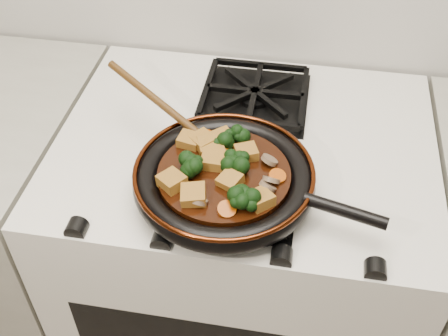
# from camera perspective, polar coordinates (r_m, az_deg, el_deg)

# --- Properties ---
(stove) EXTENTS (0.76, 0.60, 0.90)m
(stove) POSITION_cam_1_polar(r_m,az_deg,el_deg) (1.46, 1.71, -10.70)
(stove) COLOR silver
(stove) RESTS_ON ground
(burner_grate_front) EXTENTS (0.23, 0.23, 0.03)m
(burner_grate_front) POSITION_cam_1_polar(r_m,az_deg,el_deg) (1.02, 1.07, -1.80)
(burner_grate_front) COLOR black
(burner_grate_front) RESTS_ON stove
(burner_grate_back) EXTENTS (0.23, 0.23, 0.03)m
(burner_grate_back) POSITION_cam_1_polar(r_m,az_deg,el_deg) (1.23, 3.14, 7.42)
(burner_grate_back) COLOR black
(burner_grate_back) RESTS_ON stove
(skillet) EXTENTS (0.44, 0.32, 0.05)m
(skillet) POSITION_cam_1_polar(r_m,az_deg,el_deg) (0.99, 0.12, -1.13)
(skillet) COLOR black
(skillet) RESTS_ON burner_grate_front
(braising_sauce) EXTENTS (0.23, 0.23, 0.02)m
(braising_sauce) POSITION_cam_1_polar(r_m,az_deg,el_deg) (0.98, 0.00, -0.88)
(braising_sauce) COLOR black
(braising_sauce) RESTS_ON skillet
(tofu_cube_0) EXTENTS (0.05, 0.05, 0.02)m
(tofu_cube_0) POSITION_cam_1_polar(r_m,az_deg,el_deg) (1.00, 2.28, 1.55)
(tofu_cube_0) COLOR olive
(tofu_cube_0) RESTS_ON braising_sauce
(tofu_cube_1) EXTENTS (0.05, 0.05, 0.03)m
(tofu_cube_1) POSITION_cam_1_polar(r_m,az_deg,el_deg) (0.95, 0.62, -1.34)
(tofu_cube_1) COLOR olive
(tofu_cube_1) RESTS_ON braising_sauce
(tofu_cube_2) EXTENTS (0.05, 0.05, 0.02)m
(tofu_cube_2) POSITION_cam_1_polar(r_m,az_deg,el_deg) (1.04, -0.17, 3.16)
(tofu_cube_2) COLOR olive
(tofu_cube_2) RESTS_ON braising_sauce
(tofu_cube_3) EXTENTS (0.04, 0.04, 0.03)m
(tofu_cube_3) POSITION_cam_1_polar(r_m,az_deg,el_deg) (0.99, -1.13, 0.78)
(tofu_cube_3) COLOR olive
(tofu_cube_3) RESTS_ON braising_sauce
(tofu_cube_4) EXTENTS (0.06, 0.06, 0.03)m
(tofu_cube_4) POSITION_cam_1_polar(r_m,az_deg,el_deg) (1.03, -2.16, 2.69)
(tofu_cube_4) COLOR olive
(tofu_cube_4) RESTS_ON braising_sauce
(tofu_cube_5) EXTENTS (0.06, 0.06, 0.03)m
(tofu_cube_5) POSITION_cam_1_polar(r_m,az_deg,el_deg) (1.02, -1.39, 2.20)
(tofu_cube_5) COLOR olive
(tofu_cube_5) RESTS_ON braising_sauce
(tofu_cube_6) EXTENTS (0.05, 0.05, 0.03)m
(tofu_cube_6) POSITION_cam_1_polar(r_m,az_deg,el_deg) (0.93, -3.12, -2.81)
(tofu_cube_6) COLOR olive
(tofu_cube_6) RESTS_ON braising_sauce
(tofu_cube_7) EXTENTS (0.05, 0.06, 0.03)m
(tofu_cube_7) POSITION_cam_1_polar(r_m,az_deg,el_deg) (0.92, 3.69, -3.19)
(tofu_cube_7) COLOR olive
(tofu_cube_7) RESTS_ON braising_sauce
(tofu_cube_8) EXTENTS (0.05, 0.04, 0.02)m
(tofu_cube_8) POSITION_cam_1_polar(r_m,az_deg,el_deg) (1.03, -3.53, 2.77)
(tofu_cube_8) COLOR olive
(tofu_cube_8) RESTS_ON braising_sauce
(tofu_cube_9) EXTENTS (0.06, 0.06, 0.03)m
(tofu_cube_9) POSITION_cam_1_polar(r_m,az_deg,el_deg) (0.95, -5.31, -1.37)
(tofu_cube_9) COLOR olive
(tofu_cube_9) RESTS_ON braising_sauce
(broccoli_floret_0) EXTENTS (0.08, 0.09, 0.08)m
(broccoli_floret_0) POSITION_cam_1_polar(r_m,az_deg,el_deg) (0.97, -3.14, 0.09)
(broccoli_floret_0) COLOR black
(broccoli_floret_0) RESTS_ON braising_sauce
(broccoli_floret_1) EXTENTS (0.08, 0.08, 0.06)m
(broccoli_floret_1) POSITION_cam_1_polar(r_m,az_deg,el_deg) (0.92, 1.61, -3.43)
(broccoli_floret_1) COLOR black
(broccoli_floret_1) RESTS_ON braising_sauce
(broccoli_floret_2) EXTENTS (0.07, 0.07, 0.06)m
(broccoli_floret_2) POSITION_cam_1_polar(r_m,az_deg,el_deg) (0.92, 2.08, -3.35)
(broccoli_floret_2) COLOR black
(broccoli_floret_2) RESTS_ON braising_sauce
(broccoli_floret_3) EXTENTS (0.09, 0.09, 0.07)m
(broccoli_floret_3) POSITION_cam_1_polar(r_m,az_deg,el_deg) (0.98, 1.37, 0.62)
(broccoli_floret_3) COLOR black
(broccoli_floret_3) RESTS_ON braising_sauce
(broccoli_floret_4) EXTENTS (0.08, 0.09, 0.07)m
(broccoli_floret_4) POSITION_cam_1_polar(r_m,az_deg,el_deg) (1.03, -0.14, 2.74)
(broccoli_floret_4) COLOR black
(broccoli_floret_4) RESTS_ON braising_sauce
(broccoli_floret_5) EXTENTS (0.09, 0.09, 0.06)m
(broccoli_floret_5) POSITION_cam_1_polar(r_m,az_deg,el_deg) (1.04, 1.16, 3.20)
(broccoli_floret_5) COLOR black
(broccoli_floret_5) RESTS_ON braising_sauce
(carrot_coin_0) EXTENTS (0.03, 0.03, 0.02)m
(carrot_coin_0) POSITION_cam_1_polar(r_m,az_deg,el_deg) (0.91, 0.29, -4.22)
(carrot_coin_0) COLOR #A63F04
(carrot_coin_0) RESTS_ON braising_sauce
(carrot_coin_1) EXTENTS (0.03, 0.03, 0.02)m
(carrot_coin_1) POSITION_cam_1_polar(r_m,az_deg,el_deg) (1.04, -1.81, 3.25)
(carrot_coin_1) COLOR #A63F04
(carrot_coin_1) RESTS_ON braising_sauce
(carrot_coin_2) EXTENTS (0.03, 0.03, 0.02)m
(carrot_coin_2) POSITION_cam_1_polar(r_m,az_deg,el_deg) (1.01, -0.40, 1.73)
(carrot_coin_2) COLOR #A63F04
(carrot_coin_2) RESTS_ON braising_sauce
(carrot_coin_3) EXTENTS (0.03, 0.03, 0.02)m
(carrot_coin_3) POSITION_cam_1_polar(r_m,az_deg,el_deg) (0.97, 5.44, -0.85)
(carrot_coin_3) COLOR #A63F04
(carrot_coin_3) RESTS_ON braising_sauce
(mushroom_slice_0) EXTENTS (0.04, 0.04, 0.03)m
(mushroom_slice_0) POSITION_cam_1_polar(r_m,az_deg,el_deg) (0.95, 4.46, -1.88)
(mushroom_slice_0) COLOR brown
(mushroom_slice_0) RESTS_ON braising_sauce
(mushroom_slice_1) EXTENTS (0.04, 0.03, 0.03)m
(mushroom_slice_1) POSITION_cam_1_polar(r_m,az_deg,el_deg) (0.96, 4.81, -1.20)
(mushroom_slice_1) COLOR brown
(mushroom_slice_1) RESTS_ON braising_sauce
(mushroom_slice_2) EXTENTS (0.04, 0.04, 0.02)m
(mushroom_slice_2) POSITION_cam_1_polar(r_m,az_deg,el_deg) (0.99, 4.64, 0.81)
(mushroom_slice_2) COLOR brown
(mushroom_slice_2) RESTS_ON braising_sauce
(mushroom_slice_3) EXTENTS (0.04, 0.04, 0.03)m
(mushroom_slice_3) POSITION_cam_1_polar(r_m,az_deg,el_deg) (0.92, -2.63, -3.30)
(mushroom_slice_3) COLOR brown
(mushroom_slice_3) RESTS_ON braising_sauce
(wooden_spoon) EXTENTS (0.15, 0.10, 0.26)m
(wooden_spoon) POSITION_cam_1_polar(r_m,az_deg,el_deg) (1.06, -4.66, 5.13)
(wooden_spoon) COLOR #482C0F
(wooden_spoon) RESTS_ON braising_sauce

